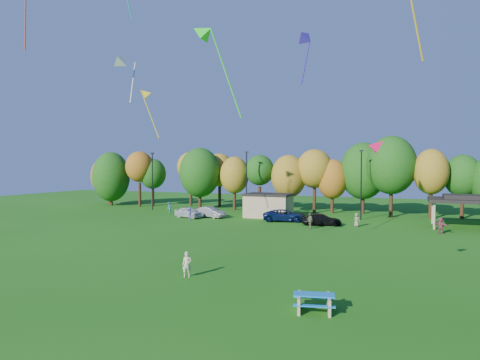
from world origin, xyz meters
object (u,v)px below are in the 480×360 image
at_px(kite_flyer, 187,264).
at_px(car_a, 189,212).
at_px(car_d, 321,219).
at_px(picnic_table, 314,301).
at_px(car_c, 285,215).
at_px(car_b, 210,212).

relative_size(kite_flyer, car_a, 0.38).
relative_size(car_a, car_d, 0.90).
xyz_separation_m(picnic_table, car_c, (-10.72, 31.55, 0.26)).
bearing_deg(kite_flyer, car_b, 84.78).
bearing_deg(car_d, picnic_table, 171.77).
distance_m(picnic_table, car_d, 30.42).
distance_m(kite_flyer, car_b, 30.86).
distance_m(picnic_table, car_b, 38.02).
distance_m(car_b, car_c, 10.46).
bearing_deg(car_b, kite_flyer, -140.75).
bearing_deg(car_a, car_c, -71.63).
height_order(picnic_table, car_c, car_c).
height_order(kite_flyer, car_c, kite_flyer).
relative_size(car_a, car_b, 0.96).
bearing_deg(kite_flyer, car_c, 65.02).
height_order(car_c, car_d, car_c).
distance_m(picnic_table, car_a, 38.51).
xyz_separation_m(kite_flyer, car_a, (-14.90, 27.02, -0.09)).
relative_size(car_a, car_c, 0.78).
distance_m(picnic_table, kite_flyer, 9.47).
xyz_separation_m(car_b, car_d, (15.46, -1.70, -0.05)).
xyz_separation_m(car_a, car_d, (18.06, -0.41, -0.04)).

